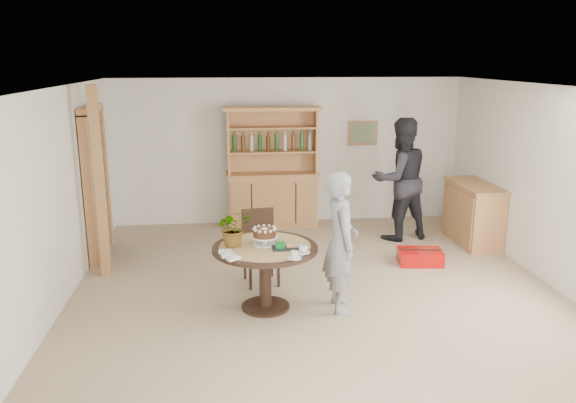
# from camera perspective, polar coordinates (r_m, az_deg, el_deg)

# --- Properties ---
(ground) EXTENTS (7.00, 7.00, 0.00)m
(ground) POSITION_cam_1_polar(r_m,az_deg,el_deg) (6.78, 3.33, -10.24)
(ground) COLOR tan
(ground) RESTS_ON ground
(room_shell) EXTENTS (6.04, 7.04, 2.52)m
(room_shell) POSITION_cam_1_polar(r_m,az_deg,el_deg) (6.26, 3.57, 4.42)
(room_shell) COLOR white
(room_shell) RESTS_ON ground
(doorway) EXTENTS (0.13, 1.10, 2.18)m
(doorway) POSITION_cam_1_polar(r_m,az_deg,el_deg) (8.46, -18.97, 1.91)
(doorway) COLOR black
(doorway) RESTS_ON ground
(pine_post) EXTENTS (0.12, 0.12, 2.50)m
(pine_post) POSITION_cam_1_polar(r_m,az_deg,el_deg) (7.62, -18.60, 1.73)
(pine_post) COLOR tan
(pine_post) RESTS_ON ground
(hutch) EXTENTS (1.62, 0.54, 2.04)m
(hutch) POSITION_cam_1_polar(r_m,az_deg,el_deg) (9.58, -1.59, 1.53)
(hutch) COLOR tan
(hutch) RESTS_ON ground
(sideboard) EXTENTS (0.54, 1.26, 0.94)m
(sideboard) POSITION_cam_1_polar(r_m,az_deg,el_deg) (9.22, 18.28, -1.11)
(sideboard) COLOR tan
(sideboard) RESTS_ON ground
(dining_table) EXTENTS (1.20, 1.20, 0.76)m
(dining_table) POSITION_cam_1_polar(r_m,az_deg,el_deg) (6.42, -2.34, -5.83)
(dining_table) COLOR black
(dining_table) RESTS_ON ground
(dining_chair) EXTENTS (0.48, 0.48, 0.95)m
(dining_chair) POSITION_cam_1_polar(r_m,az_deg,el_deg) (7.22, -2.89, -4.08)
(dining_chair) COLOR black
(dining_chair) RESTS_ON ground
(birthday_cake) EXTENTS (0.30, 0.30, 0.20)m
(birthday_cake) POSITION_cam_1_polar(r_m,az_deg,el_deg) (6.38, -2.39, -3.32)
(birthday_cake) COLOR white
(birthday_cake) RESTS_ON dining_table
(flower_vase) EXTENTS (0.47, 0.44, 0.42)m
(flower_vase) POSITION_cam_1_polar(r_m,az_deg,el_deg) (6.34, -5.56, -2.66)
(flower_vase) COLOR #3F7233
(flower_vase) RESTS_ON dining_table
(gift_tray) EXTENTS (0.30, 0.20, 0.08)m
(gift_tray) POSITION_cam_1_polar(r_m,az_deg,el_deg) (6.26, -0.31, -4.59)
(gift_tray) COLOR black
(gift_tray) RESTS_ON dining_table
(coffee_cup_a) EXTENTS (0.15, 0.15, 0.09)m
(coffee_cup_a) POSITION_cam_1_polar(r_m,az_deg,el_deg) (6.13, 1.57, -4.88)
(coffee_cup_a) COLOR silver
(coffee_cup_a) RESTS_ON dining_table
(coffee_cup_b) EXTENTS (0.15, 0.15, 0.08)m
(coffee_cup_b) POSITION_cam_1_polar(r_m,az_deg,el_deg) (5.96, 0.65, -5.50)
(coffee_cup_b) COLOR silver
(coffee_cup_b) RESTS_ON dining_table
(napkins) EXTENTS (0.24, 0.33, 0.03)m
(napkins) POSITION_cam_1_polar(r_m,az_deg,el_deg) (6.05, -6.04, -5.45)
(napkins) COLOR white
(napkins) RESTS_ON dining_table
(teen_boy) EXTENTS (0.39, 0.59, 1.62)m
(teen_boy) POSITION_cam_1_polar(r_m,az_deg,el_deg) (6.37, 5.38, -4.09)
(teen_boy) COLOR gray
(teen_boy) RESTS_ON ground
(adult_person) EXTENTS (1.08, 0.93, 1.94)m
(adult_person) POSITION_cam_1_polar(r_m,az_deg,el_deg) (9.00, 11.31, 2.23)
(adult_person) COLOR black
(adult_person) RESTS_ON ground
(red_suitcase) EXTENTS (0.64, 0.47, 0.21)m
(red_suitcase) POSITION_cam_1_polar(r_m,az_deg,el_deg) (8.16, 13.27, -5.49)
(red_suitcase) COLOR red
(red_suitcase) RESTS_ON ground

